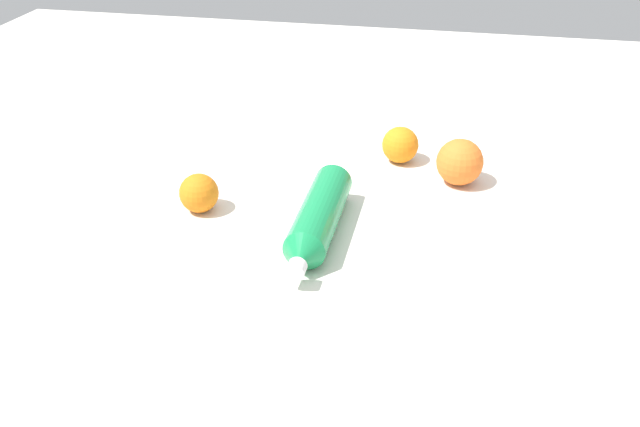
{
  "coord_description": "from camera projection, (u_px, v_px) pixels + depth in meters",
  "views": [
    {
      "loc": [
        -0.97,
        -0.21,
        0.59
      ],
      "look_at": [
        -0.01,
        -0.02,
        0.03
      ],
      "focal_mm": 39.75,
      "sensor_mm": 36.0,
      "label": 1
    }
  ],
  "objects": [
    {
      "name": "orange_2",
      "position": [
        460.0,
        162.0,
        1.26
      ],
      "size": [
        0.08,
        0.08,
        0.08
      ],
      "primitive_type": "sphere",
      "color": "orange",
      "rests_on": "ground_plane"
    },
    {
      "name": "orange_0",
      "position": [
        199.0,
        193.0,
        1.18
      ],
      "size": [
        0.07,
        0.07,
        0.07
      ],
      "primitive_type": "sphere",
      "color": "orange",
      "rests_on": "ground_plane"
    },
    {
      "name": "orange_1",
      "position": [
        400.0,
        145.0,
        1.34
      ],
      "size": [
        0.07,
        0.07,
        0.07
      ],
      "primitive_type": "sphere",
      "color": "orange",
      "rests_on": "ground_plane"
    },
    {
      "name": "ground_plane",
      "position": [
        311.0,
        225.0,
        1.15
      ],
      "size": [
        2.4,
        2.4,
        0.0
      ],
      "primitive_type": "plane",
      "color": "silver"
    },
    {
      "name": "water_bottle",
      "position": [
        317.0,
        220.0,
        1.1
      ],
      "size": [
        0.28,
        0.07,
        0.06
      ],
      "rotation": [
        0.0,
        0.0,
        3.13
      ],
      "color": "#198C4C",
      "rests_on": "ground_plane"
    }
  ]
}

